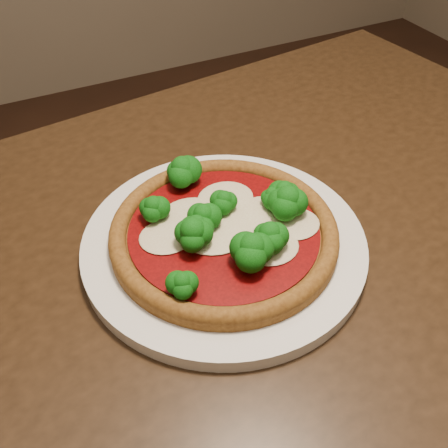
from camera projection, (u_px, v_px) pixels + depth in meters
name	position (u px, v px, depth m)	size (l,w,h in m)	color
dining_table	(281.00, 299.00, 0.68)	(1.23, 1.01, 0.75)	black
plate	(224.00, 243.00, 0.61)	(0.34, 0.34, 0.02)	silver
pizza	(225.00, 227.00, 0.59)	(0.27, 0.27, 0.06)	brown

